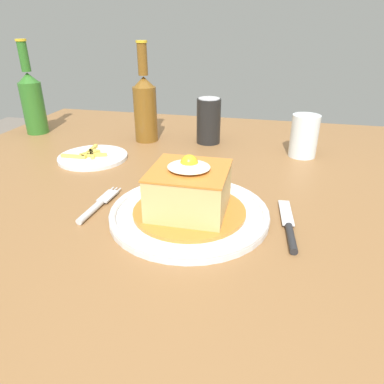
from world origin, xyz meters
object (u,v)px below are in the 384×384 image
(fork, at_px, (96,206))
(knife, at_px, (290,230))
(beer_bottle_green, at_px, (32,100))
(drinking_glass, at_px, (304,139))
(soda_can, at_px, (210,121))
(side_plate_fries, at_px, (93,157))
(beer_bottle_amber, at_px, (145,106))
(main_plate, at_px, (189,213))

(fork, height_order, knife, same)
(beer_bottle_green, xyz_separation_m, drinking_glass, (0.78, -0.03, -0.05))
(knife, distance_m, soda_can, 0.49)
(beer_bottle_green, relative_size, side_plate_fries, 1.56)
(drinking_glass, bearing_deg, knife, -95.36)
(knife, height_order, soda_can, soda_can)
(beer_bottle_amber, height_order, beer_bottle_green, same)
(main_plate, relative_size, beer_bottle_green, 1.05)
(main_plate, bearing_deg, beer_bottle_amber, 118.75)
(beer_bottle_green, height_order, drinking_glass, beer_bottle_green)
(beer_bottle_green, bearing_deg, drinking_glass, -2.41)
(beer_bottle_amber, height_order, side_plate_fries, beer_bottle_amber)
(main_plate, bearing_deg, beer_bottle_green, 144.96)
(soda_can, bearing_deg, drinking_glass, -12.52)
(fork, distance_m, drinking_glass, 0.54)
(beer_bottle_green, distance_m, drinking_glass, 0.78)
(main_plate, bearing_deg, soda_can, 95.72)
(drinking_glass, xyz_separation_m, side_plate_fries, (-0.51, -0.14, -0.04))
(main_plate, relative_size, side_plate_fries, 1.64)
(fork, relative_size, beer_bottle_amber, 0.53)
(knife, xyz_separation_m, beer_bottle_green, (-0.74, 0.42, 0.09))
(beer_bottle_amber, bearing_deg, soda_can, 6.53)
(side_plate_fries, bearing_deg, fork, -61.53)
(beer_bottle_amber, distance_m, drinking_glass, 0.43)
(side_plate_fries, bearing_deg, knife, -27.22)
(beer_bottle_amber, xyz_separation_m, side_plate_fries, (-0.08, -0.18, -0.09))
(main_plate, relative_size, knife, 1.68)
(fork, bearing_deg, knife, -0.76)
(fork, relative_size, knife, 0.85)
(fork, relative_size, soda_can, 1.14)
(soda_can, height_order, drinking_glass, soda_can)
(main_plate, height_order, beer_bottle_green, beer_bottle_green)
(knife, bearing_deg, beer_bottle_green, 150.76)
(soda_can, xyz_separation_m, drinking_glass, (0.25, -0.06, -0.02))
(knife, relative_size, side_plate_fries, 0.98)
(main_plate, xyz_separation_m, beer_bottle_green, (-0.57, 0.40, 0.09))
(knife, height_order, beer_bottle_amber, beer_bottle_amber)
(main_plate, xyz_separation_m, drinking_glass, (0.21, 0.37, 0.04))
(knife, distance_m, side_plate_fries, 0.53)
(main_plate, xyz_separation_m, beer_bottle_amber, (-0.22, 0.40, 0.09))
(main_plate, distance_m, soda_can, 0.43)
(main_plate, distance_m, drinking_glass, 0.42)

